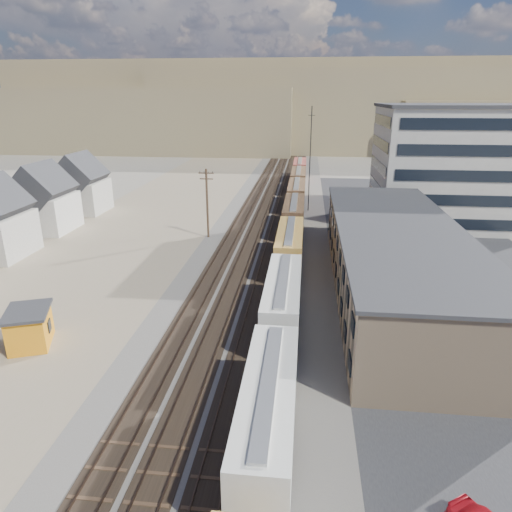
# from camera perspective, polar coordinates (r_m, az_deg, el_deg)

# --- Properties ---
(ground) EXTENTS (300.00, 300.00, 0.00)m
(ground) POSITION_cam_1_polar(r_m,az_deg,el_deg) (29.23, -6.73, -23.14)
(ground) COLOR #6B6356
(ground) RESTS_ON ground
(ballast_bed) EXTENTS (18.00, 200.00, 0.06)m
(ballast_bed) POSITION_cam_1_polar(r_m,az_deg,el_deg) (73.75, 1.82, 3.98)
(ballast_bed) COLOR #4C4742
(ballast_bed) RESTS_ON ground
(dirt_yard) EXTENTS (24.00, 180.00, 0.03)m
(dirt_yard) POSITION_cam_1_polar(r_m,az_deg,el_deg) (68.86, -15.72, 2.10)
(dirt_yard) COLOR #7C7055
(dirt_yard) RESTS_ON ground
(asphalt_lot) EXTENTS (26.00, 120.00, 0.04)m
(asphalt_lot) POSITION_cam_1_polar(r_m,az_deg,el_deg) (61.49, 21.52, -0.62)
(asphalt_lot) COLOR #232326
(asphalt_lot) RESTS_ON ground
(rail_tracks) EXTENTS (11.40, 200.00, 0.24)m
(rail_tracks) POSITION_cam_1_polar(r_m,az_deg,el_deg) (73.77, 1.39, 4.06)
(rail_tracks) COLOR black
(rail_tracks) RESTS_ON ground
(freight_train) EXTENTS (3.00, 119.74, 4.46)m
(freight_train) POSITION_cam_1_polar(r_m,az_deg,el_deg) (61.95, 4.52, 3.56)
(freight_train) COLOR black
(freight_train) RESTS_ON ground
(warehouse) EXTENTS (12.40, 40.40, 7.25)m
(warehouse) POSITION_cam_1_polar(r_m,az_deg,el_deg) (49.51, 17.01, -0.35)
(warehouse) COLOR tan
(warehouse) RESTS_ON ground
(office_tower) EXTENTS (22.60, 18.60, 18.45)m
(office_tower) POSITION_cam_1_polar(r_m,az_deg,el_deg) (79.76, 23.01, 10.43)
(office_tower) COLOR #9E998E
(office_tower) RESTS_ON ground
(utility_pole_north) EXTENTS (2.20, 0.32, 10.00)m
(utility_pole_north) POSITION_cam_1_polar(r_m,az_deg,el_deg) (65.99, -6.12, 6.74)
(utility_pole_north) COLOR #382619
(utility_pole_north) RESTS_ON ground
(radio_mast) EXTENTS (1.20, 0.16, 18.00)m
(radio_mast) POSITION_cam_1_polar(r_m,az_deg,el_deg) (81.55, 6.76, 11.88)
(radio_mast) COLOR black
(radio_mast) RESTS_ON ground
(hills_north) EXTENTS (265.00, 80.00, 32.00)m
(hills_north) POSITION_cam_1_polar(r_m,az_deg,el_deg) (188.94, 4.92, 17.71)
(hills_north) COLOR brown
(hills_north) RESTS_ON ground
(maintenance_shed) EXTENTS (4.66, 5.23, 3.17)m
(maintenance_shed) POSITION_cam_1_polar(r_m,az_deg,el_deg) (42.44, -26.45, -7.98)
(maintenance_shed) COLOR orange
(maintenance_shed) RESTS_ON ground
(parked_car_white) EXTENTS (2.78, 4.45, 1.39)m
(parked_car_white) POSITION_cam_1_polar(r_m,az_deg,el_deg) (36.95, 28.88, -14.25)
(parked_car_white) COLOR white
(parked_car_white) RESTS_ON ground
(parked_car_blue) EXTENTS (5.72, 6.43, 1.66)m
(parked_car_blue) POSITION_cam_1_polar(r_m,az_deg,el_deg) (80.53, 21.35, 4.56)
(parked_car_blue) COLOR navy
(parked_car_blue) RESTS_ON ground
(parked_car_far) EXTENTS (3.62, 5.45, 1.72)m
(parked_car_far) POSITION_cam_1_polar(r_m,az_deg,el_deg) (84.39, 22.61, 5.06)
(parked_car_far) COLOR silver
(parked_car_far) RESTS_ON ground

